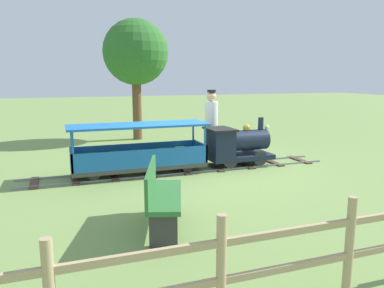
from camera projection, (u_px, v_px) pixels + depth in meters
name	position (u px, v px, depth m)	size (l,w,h in m)	color
ground_plane	(192.00, 170.00, 7.75)	(60.00, 60.00, 0.00)	#75934C
track	(183.00, 170.00, 7.68)	(0.79, 6.40, 0.04)	gray
locomotive	(236.00, 144.00, 8.00)	(0.75, 1.45, 1.00)	#192338
passenger_car	(139.00, 154.00, 7.31)	(0.85, 2.70, 0.97)	#3F3F3F
conductor_person	(211.00, 119.00, 8.64)	(0.30, 0.30, 1.62)	#282D47
park_bench	(161.00, 196.00, 4.73)	(1.36, 0.78, 0.82)	#2D6B33
oak_tree_near	(136.00, 53.00, 11.13)	(1.96, 1.96, 3.62)	brown
fence_section	(350.00, 243.00, 3.26)	(0.08, 7.48, 0.90)	tan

